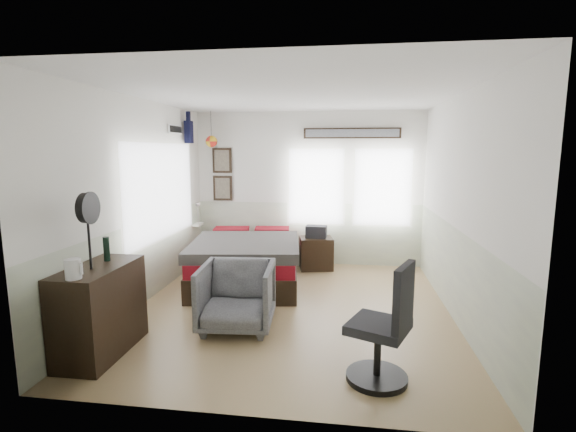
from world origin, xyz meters
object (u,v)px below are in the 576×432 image
dresser (100,310)px  armchair (237,296)px  nightstand (316,253)px  bed (247,260)px  task_chair (385,335)px

dresser → armchair: bearing=32.5°
armchair → nightstand: 2.68m
bed → armchair: size_ratio=2.81×
dresser → armchair: dresser is taller
task_chair → dresser: bearing=-160.3°
dresser → nightstand: (1.92, 3.34, -0.18)m
bed → task_chair: bearing=-62.5°
nightstand → task_chair: 3.61m
bed → armchair: (0.29, -1.70, 0.04)m
bed → task_chair: (1.86, -2.64, 0.10)m
armchair → nightstand: bearing=70.3°
dresser → task_chair: bearing=-3.5°
bed → nightstand: (1.02, 0.87, -0.06)m
bed → task_chair: task_chair is taller
armchair → task_chair: task_chair is taller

